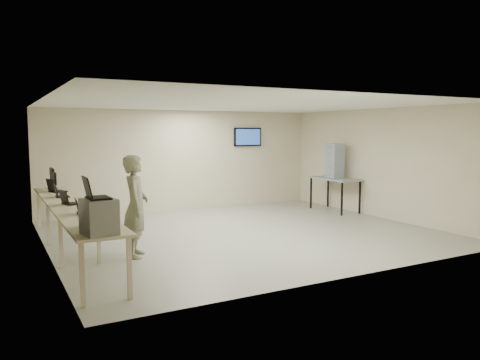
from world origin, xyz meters
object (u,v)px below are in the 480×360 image
workbench (71,208)px  side_table (335,180)px  equipment_box (99,217)px  soldier (136,206)px

workbench → side_table: side_table is taller
equipment_box → side_table: size_ratio=0.30×
equipment_box → side_table: equipment_box is taller
equipment_box → soldier: (1.03, 1.96, -0.23)m
workbench → side_table: 7.31m
workbench → side_table: bearing=10.3°
workbench → equipment_box: 2.77m
workbench → soldier: 1.25m
equipment_box → soldier: bearing=54.3°
equipment_box → soldier: soldier is taller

